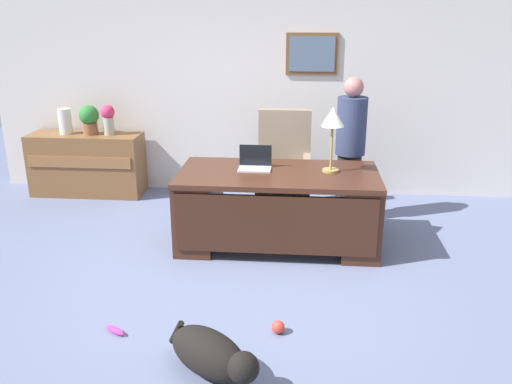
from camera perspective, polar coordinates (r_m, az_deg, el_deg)
ground_plane at (r=4.71m, az=-0.79°, el=-9.84°), size 12.00×12.00×0.00m
back_wall at (r=6.78m, az=1.40°, el=11.18°), size 7.00×0.16×2.70m
desk at (r=5.32m, az=2.31°, el=-1.49°), size 1.94×0.97×0.75m
credenza at (r=7.16m, az=-17.37°, el=2.84°), size 1.39×0.50×0.77m
armchair at (r=6.20m, az=2.95°, el=2.45°), size 0.60×0.59×1.17m
person_standing at (r=5.95m, az=9.90°, el=4.48°), size 0.32×0.32×1.58m
dog_lying at (r=3.63m, az=-4.65°, el=-16.72°), size 0.69×0.61×0.30m
laptop at (r=5.34m, az=-0.11°, el=3.08°), size 0.32×0.22×0.22m
desk_lamp at (r=5.18m, az=8.11°, el=7.42°), size 0.22×0.22×0.63m
vase_with_flowers at (r=6.91m, az=-15.34°, el=7.55°), size 0.17×0.17×0.37m
vase_empty at (r=7.12m, az=-19.51°, el=7.05°), size 0.16×0.16×0.31m
potted_plant at (r=6.99m, az=-17.19°, el=7.43°), size 0.24×0.24×0.36m
dog_toy_ball at (r=4.08m, az=2.34°, el=-14.06°), size 0.10×0.10×0.10m
dog_toy_bone at (r=4.22m, az=-14.65°, el=-13.93°), size 0.19×0.14×0.05m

